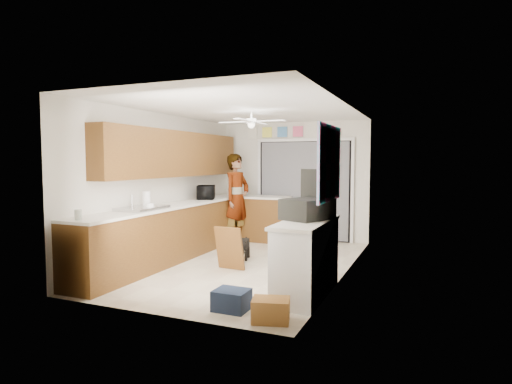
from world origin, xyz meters
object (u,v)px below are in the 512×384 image
(dog, at_px, (244,248))
(suitcase, at_px, (307,209))
(paper_towel_roll, at_px, (146,200))
(navy_crate, at_px, (232,300))
(cup, at_px, (150,207))
(man, at_px, (237,199))
(cardboard_box, at_px, (271,310))
(microwave, at_px, (206,192))

(dog, bearing_deg, suitcase, -55.50)
(paper_towel_roll, relative_size, navy_crate, 0.69)
(paper_towel_roll, height_order, dog, paper_towel_roll)
(paper_towel_roll, relative_size, suitcase, 0.43)
(cup, bearing_deg, suitcase, -1.58)
(man, bearing_deg, cardboard_box, -136.20)
(cup, relative_size, dog, 0.27)
(microwave, xyz_separation_m, man, (0.37, 0.61, -0.16))
(paper_towel_roll, distance_m, suitcase, 2.69)
(paper_towel_roll, relative_size, dog, 0.55)
(cardboard_box, bearing_deg, dog, 119.85)
(man, relative_size, dog, 3.80)
(paper_towel_roll, height_order, cardboard_box, paper_towel_roll)
(man, bearing_deg, cup, -171.57)
(microwave, xyz_separation_m, navy_crate, (1.99, -2.99, -0.96))
(suitcase, relative_size, navy_crate, 1.61)
(cup, bearing_deg, paper_towel_roll, 136.22)
(microwave, bearing_deg, paper_towel_roll, 152.05)
(cardboard_box, distance_m, dog, 2.87)
(cardboard_box, bearing_deg, paper_towel_roll, 151.80)
(navy_crate, bearing_deg, cup, 150.75)
(cup, bearing_deg, dog, 53.27)
(microwave, height_order, man, man)
(microwave, relative_size, navy_crate, 1.25)
(suitcase, bearing_deg, microwave, 165.19)
(cardboard_box, xyz_separation_m, man, (-2.15, 3.75, 0.79))
(microwave, relative_size, cup, 3.72)
(cup, xyz_separation_m, cardboard_box, (2.40, -1.20, -0.87))
(microwave, height_order, cardboard_box, microwave)
(man, bearing_deg, microwave, 162.89)
(suitcase, distance_m, man, 3.44)
(microwave, bearing_deg, man, -56.08)
(suitcase, relative_size, dog, 1.27)
(cup, distance_m, paper_towel_roll, 0.30)
(paper_towel_roll, distance_m, navy_crate, 2.61)
(cup, xyz_separation_m, suitcase, (2.47, -0.07, 0.08))
(microwave, relative_size, suitcase, 0.78)
(paper_towel_roll, distance_m, man, 2.40)
(microwave, distance_m, paper_towel_roll, 1.74)
(suitcase, xyz_separation_m, man, (-2.22, 2.62, -0.16))
(man, xyz_separation_m, dog, (0.72, -1.26, -0.72))
(cup, relative_size, suitcase, 0.21)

